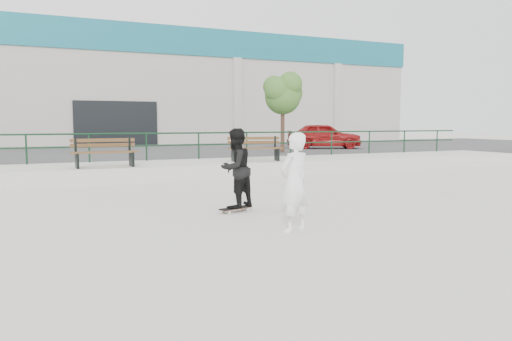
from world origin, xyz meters
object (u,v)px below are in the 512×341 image
standing_skater (236,168)px  red_car (324,136)px  bench_left (104,153)px  tree (283,92)px  bench_right (255,149)px  skateboard (236,208)px  seated_skater (294,182)px

standing_skater → red_car: bearing=-155.8°
bench_left → red_car: bearing=27.5°
bench_left → tree: (8.69, 4.57, 2.33)m
bench_left → bench_right: size_ratio=0.99×
bench_right → standing_skater: 7.62m
skateboard → bench_right: bearing=44.0°
skateboard → standing_skater: standing_skater is taller
bench_right → tree: 5.89m
bench_right → red_car: bearing=54.7°
bench_right → skateboard: bench_right is taller
bench_left → seated_skater: bearing=-78.2°
standing_skater → bench_left: bearing=-101.4°
bench_left → standing_skater: size_ratio=1.19×
tree → standing_skater: (-6.87, -11.00, -2.35)m
seated_skater → red_car: bearing=-143.4°
standing_skater → tree: bearing=-149.3°
bench_left → tree: 10.10m
red_car → skateboard: size_ratio=4.98×
red_car → skateboard: bearing=166.4°
tree → bench_right: bearing=-128.4°
red_car → tree: bearing=146.3°
bench_left → tree: bearing=26.4°
bench_left → tree: size_ratio=0.54×
bench_left → red_car: (12.37, 6.82, 0.23)m
tree → seated_skater: (-6.67, -13.23, -2.42)m
skateboard → standing_skater: (-0.00, 0.00, 0.86)m
tree → seated_skater: tree is taller
red_car → seated_skater: red_car is taller
bench_right → tree: (3.36, 4.24, 2.34)m
standing_skater → seated_skater: standing_skater is taller
red_car → seated_skater: (-10.34, -15.47, -0.32)m
bench_right → seated_skater: seated_skater is taller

